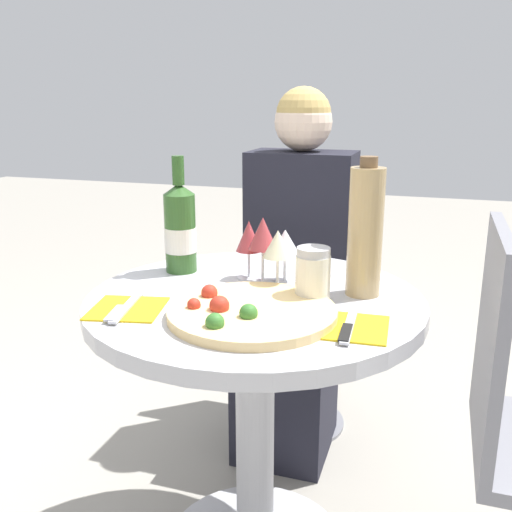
# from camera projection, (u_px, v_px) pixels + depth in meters

# --- Properties ---
(dining_table) EXTENTS (0.77, 0.77, 0.72)m
(dining_table) POSITION_uv_depth(u_px,v_px,m) (255.00, 373.00, 1.36)
(dining_table) COLOR #B2B2B7
(dining_table) RESTS_ON ground_plane
(chair_behind_diner) EXTENTS (0.38, 0.38, 0.91)m
(chair_behind_diner) POSITION_uv_depth(u_px,v_px,m) (304.00, 301.00, 2.05)
(chair_behind_diner) COLOR slate
(chair_behind_diner) RESTS_ON ground_plane
(seated_diner) EXTENTS (0.35, 0.43, 1.20)m
(seated_diner) POSITION_uv_depth(u_px,v_px,m) (294.00, 290.00, 1.90)
(seated_diner) COLOR black
(seated_diner) RESTS_ON ground_plane
(pizza_large) EXTENTS (0.35, 0.35, 0.05)m
(pizza_large) POSITION_uv_depth(u_px,v_px,m) (249.00, 312.00, 1.18)
(pizza_large) COLOR #E5C17F
(pizza_large) RESTS_ON dining_table
(wine_bottle) EXTENTS (0.08, 0.08, 0.30)m
(wine_bottle) POSITION_uv_depth(u_px,v_px,m) (180.00, 229.00, 1.47)
(wine_bottle) COLOR #2D5623
(wine_bottle) RESTS_ON dining_table
(tall_carafe) EXTENTS (0.08, 0.08, 0.32)m
(tall_carafe) POSITION_uv_depth(u_px,v_px,m) (365.00, 231.00, 1.28)
(tall_carafe) COLOR tan
(tall_carafe) RESTS_ON dining_table
(sugar_shaker) EXTENTS (0.08, 0.08, 0.12)m
(sugar_shaker) POSITION_uv_depth(u_px,v_px,m) (313.00, 276.00, 1.25)
(sugar_shaker) COLOR silver
(sugar_shaker) RESTS_ON dining_table
(wine_glass_back_left) EXTENTS (0.06, 0.06, 0.15)m
(wine_glass_back_left) POSITION_uv_depth(u_px,v_px,m) (249.00, 238.00, 1.41)
(wine_glass_back_left) COLOR silver
(wine_glass_back_left) RESTS_ON dining_table
(wine_glass_center) EXTENTS (0.07, 0.07, 0.17)m
(wine_glass_center) POSITION_uv_depth(u_px,v_px,m) (263.00, 235.00, 1.36)
(wine_glass_center) COLOR silver
(wine_glass_center) RESTS_ON dining_table
(wine_glass_back_right) EXTENTS (0.08, 0.08, 0.13)m
(wine_glass_back_right) POSITION_uv_depth(u_px,v_px,m) (285.00, 244.00, 1.38)
(wine_glass_back_right) COLOR silver
(wine_glass_back_right) RESTS_ON dining_table
(wine_glass_front_right) EXTENTS (0.07, 0.07, 0.14)m
(wine_glass_front_right) POSITION_uv_depth(u_px,v_px,m) (278.00, 245.00, 1.32)
(wine_glass_front_right) COLOR silver
(wine_glass_front_right) RESTS_ON dining_table
(place_setting_left) EXTENTS (0.18, 0.19, 0.01)m
(place_setting_left) POSITION_uv_depth(u_px,v_px,m) (126.00, 308.00, 1.22)
(place_setting_left) COLOR gold
(place_setting_left) RESTS_ON dining_table
(place_setting_right) EXTENTS (0.16, 0.19, 0.01)m
(place_setting_right) POSITION_uv_depth(u_px,v_px,m) (349.00, 327.00, 1.12)
(place_setting_right) COLOR gold
(place_setting_right) RESTS_ON dining_table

